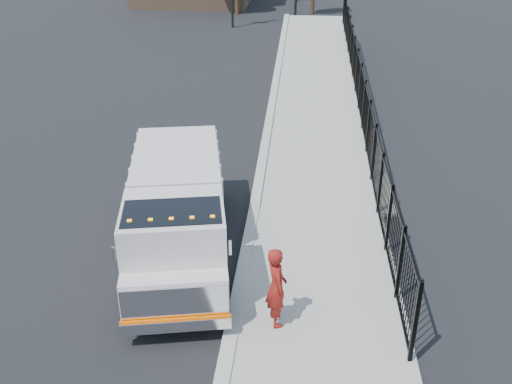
{
  "coord_description": "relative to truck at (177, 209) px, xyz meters",
  "views": [
    {
      "loc": [
        1.31,
        -10.63,
        7.99
      ],
      "look_at": [
        0.22,
        2.0,
        1.62
      ],
      "focal_mm": 40.0,
      "sensor_mm": 36.0,
      "label": 1
    }
  ],
  "objects": [
    {
      "name": "sidewalk",
      "position": [
        3.62,
        -3.45,
        -1.29
      ],
      "size": [
        3.55,
        12.0,
        0.12
      ],
      "primitive_type": "cube",
      "color": "#9E998E",
      "rests_on": "ground"
    },
    {
      "name": "worker",
      "position": [
        2.59,
        -2.53,
        -0.33
      ],
      "size": [
        0.61,
        0.76,
        1.8
      ],
      "primitive_type": "imported",
      "rotation": [
        0.0,
        0.0,
        1.87
      ],
      "color": "maroon",
      "rests_on": "sidewalk"
    },
    {
      "name": "iron_fence",
      "position": [
        5.24,
        10.55,
        -0.45
      ],
      "size": [
        0.1,
        28.0,
        1.8
      ],
      "primitive_type": "cube",
      "color": "black",
      "rests_on": "ground"
    },
    {
      "name": "curb",
      "position": [
        1.69,
        -3.45,
        -1.27
      ],
      "size": [
        0.3,
        12.0,
        0.16
      ],
      "primitive_type": "cube",
      "color": "#ADAAA3",
      "rests_on": "ground"
    },
    {
      "name": "truck",
      "position": [
        0.0,
        0.0,
        0.0
      ],
      "size": [
        3.51,
        7.28,
        2.39
      ],
      "rotation": [
        0.0,
        0.0,
        0.19
      ],
      "color": "black",
      "rests_on": "ground"
    },
    {
      "name": "ground",
      "position": [
        1.69,
        -1.45,
        -1.35
      ],
      "size": [
        120.0,
        120.0,
        0.0
      ],
      "primitive_type": "plane",
      "color": "black",
      "rests_on": "ground"
    },
    {
      "name": "ramp",
      "position": [
        3.82,
        14.55,
        -1.35
      ],
      "size": [
        3.95,
        24.06,
        3.19
      ],
      "primitive_type": "cube",
      "rotation": [
        0.06,
        0.0,
        0.0
      ],
      "color": "#9E998E",
      "rests_on": "ground"
    }
  ]
}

